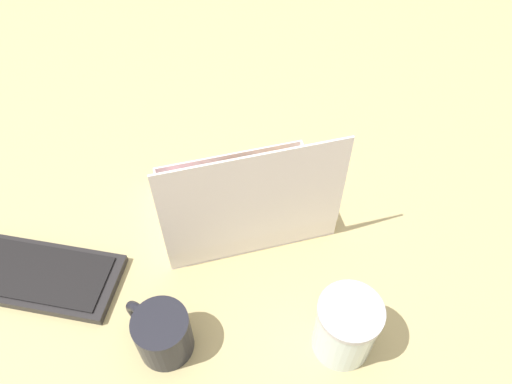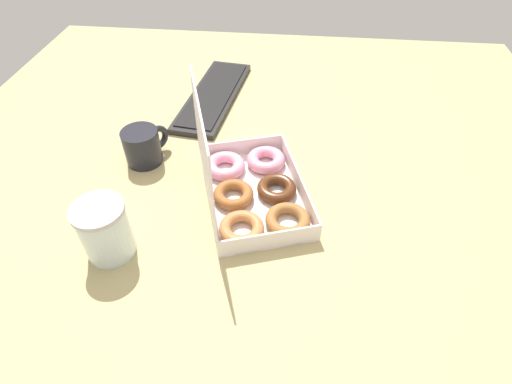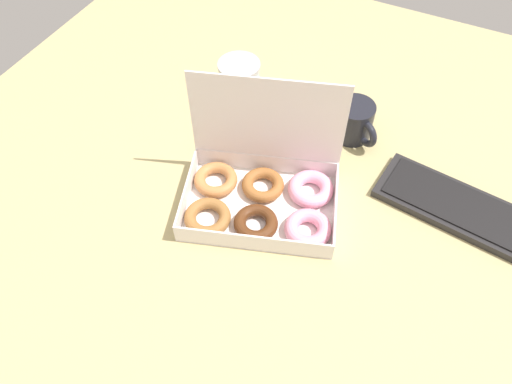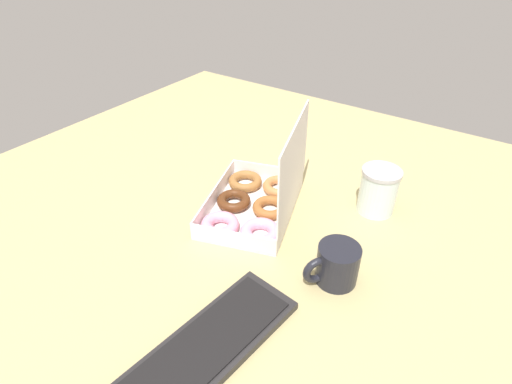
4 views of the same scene
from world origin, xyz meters
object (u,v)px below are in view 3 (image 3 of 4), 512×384
Objects in this scene: keyboard at (477,216)px; donut_box at (263,194)px; coffee_mug at (355,121)px; glass_jar at (240,84)px.

donut_box is at bearing -159.15° from keyboard.
donut_box is 46.43cm from keyboard.
coffee_mug is at bearing 159.54° from keyboard.
keyboard is 3.50× the size of glass_jar.
glass_jar is (-19.35, 26.75, 3.05)cm from donut_box.
keyboard is 3.71× the size of coffee_mug.
donut_box is 3.13× the size of coffee_mug.
donut_box reaches higher than coffee_mug.
keyboard is at bearing -9.28° from glass_jar.
donut_box is at bearing -110.59° from coffee_mug.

